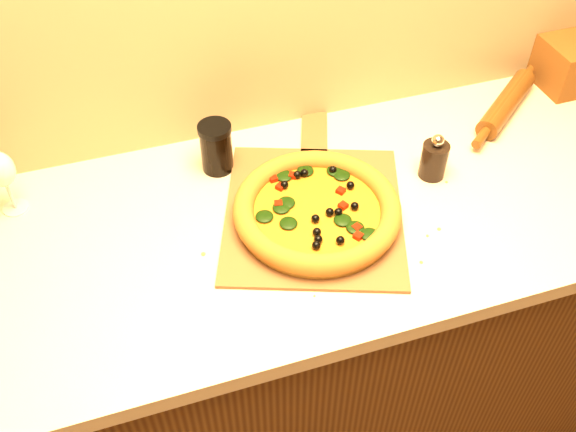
# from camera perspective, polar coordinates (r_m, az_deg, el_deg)

# --- Properties ---
(cabinet) EXTENTS (2.80, 0.65, 0.86)m
(cabinet) POSITION_cam_1_polar(r_m,az_deg,el_deg) (1.75, 1.67, -10.57)
(cabinet) COLOR #42220E
(cabinet) RESTS_ON ground
(countertop) EXTENTS (2.84, 0.68, 0.04)m
(countertop) POSITION_cam_1_polar(r_m,az_deg,el_deg) (1.40, 2.06, -0.28)
(countertop) COLOR beige
(countertop) RESTS_ON cabinet
(pizza_peel) EXTENTS (0.50, 0.61, 0.01)m
(pizza_peel) POSITION_cam_1_polar(r_m,az_deg,el_deg) (1.39, 2.28, 0.79)
(pizza_peel) COLOR brown
(pizza_peel) RESTS_ON countertop
(pizza) EXTENTS (0.35, 0.35, 0.05)m
(pizza) POSITION_cam_1_polar(r_m,az_deg,el_deg) (1.35, 2.59, 0.53)
(pizza) COLOR #B7832D
(pizza) RESTS_ON pizza_peel
(pepper_grinder) EXTENTS (0.06, 0.06, 0.11)m
(pepper_grinder) POSITION_cam_1_polar(r_m,az_deg,el_deg) (1.48, 12.85, 4.95)
(pepper_grinder) COLOR black
(pepper_grinder) RESTS_ON countertop
(rolling_pin) EXTENTS (0.33, 0.26, 0.05)m
(rolling_pin) POSITION_cam_1_polar(r_m,az_deg,el_deg) (1.73, 18.84, 9.46)
(rolling_pin) COLOR #5E3410
(rolling_pin) RESTS_ON countertop
(wine_glass) EXTENTS (0.06, 0.06, 0.15)m
(wine_glass) POSITION_cam_1_polar(r_m,az_deg,el_deg) (1.45, -24.22, 3.68)
(wine_glass) COLOR silver
(wine_glass) RESTS_ON countertop
(dark_jar) EXTENTS (0.08, 0.08, 0.12)m
(dark_jar) POSITION_cam_1_polar(r_m,az_deg,el_deg) (1.46, -6.40, 6.10)
(dark_jar) COLOR black
(dark_jar) RESTS_ON countertop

